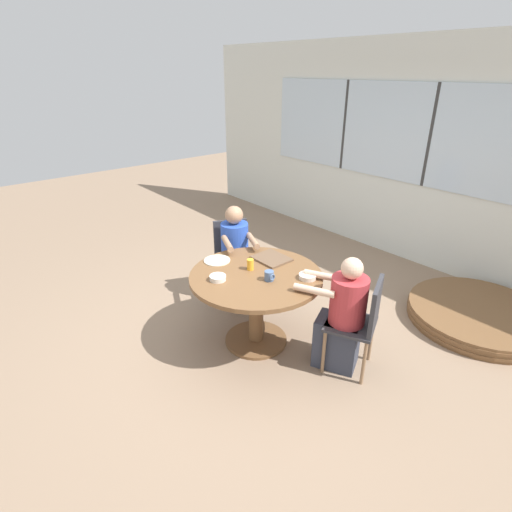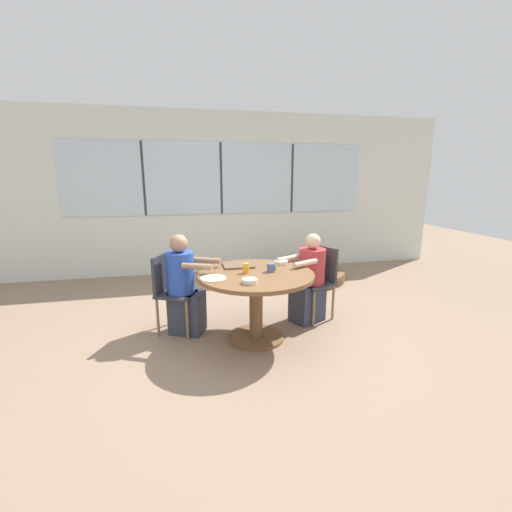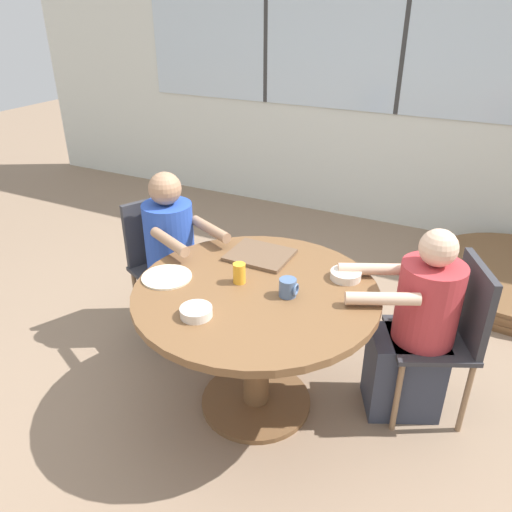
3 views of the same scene
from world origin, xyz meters
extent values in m
plane|color=#8C725B|center=(0.00, 0.00, 0.00)|extent=(16.00, 16.00, 0.00)
cube|color=silver|center=(0.00, 2.83, 1.40)|extent=(8.40, 0.06, 2.80)
cube|color=silver|center=(0.00, 2.79, 1.67)|extent=(5.20, 0.02, 1.22)
cube|color=#333333|center=(-1.30, 2.79, 1.67)|extent=(0.04, 0.01, 1.22)
cube|color=#333333|center=(0.00, 2.79, 1.67)|extent=(0.04, 0.01, 1.22)
cube|color=#333333|center=(1.30, 2.79, 1.67)|extent=(0.04, 0.01, 1.22)
cylinder|color=brown|center=(0.00, 0.00, 0.72)|extent=(1.21, 1.21, 0.04)
cylinder|color=brown|center=(0.00, 0.00, 0.35)|extent=(0.14, 0.14, 0.70)
cylinder|color=brown|center=(0.00, 0.00, 0.01)|extent=(0.60, 0.60, 0.03)
cube|color=#333338|center=(-0.80, 0.37, 0.45)|extent=(0.53, 0.53, 0.03)
cube|color=#333338|center=(-0.97, 0.44, 0.67)|extent=(0.19, 0.36, 0.42)
cylinder|color=#8C6B4C|center=(-0.58, 0.45, 0.22)|extent=(0.03, 0.03, 0.44)
cylinder|color=#8C6B4C|center=(-0.72, 0.14, 0.22)|extent=(0.03, 0.03, 0.44)
cylinder|color=#8C6B4C|center=(-0.89, 0.59, 0.22)|extent=(0.03, 0.03, 0.44)
cylinder|color=#8C6B4C|center=(-1.03, 0.28, 0.22)|extent=(0.03, 0.03, 0.44)
cube|color=#333338|center=(0.80, 0.38, 0.45)|extent=(0.53, 0.53, 0.03)
cube|color=#333338|center=(0.96, 0.45, 0.67)|extent=(0.19, 0.36, 0.42)
cylinder|color=#8C6B4C|center=(0.72, 0.15, 0.22)|extent=(0.03, 0.03, 0.44)
cylinder|color=#8C6B4C|center=(0.57, 0.46, 0.22)|extent=(0.03, 0.03, 0.44)
cylinder|color=#8C6B4C|center=(1.03, 0.29, 0.22)|extent=(0.03, 0.03, 0.44)
cylinder|color=#8C6B4C|center=(0.88, 0.60, 0.22)|extent=(0.03, 0.03, 0.44)
cube|color=#333847|center=(-0.71, 0.33, 0.23)|extent=(0.44, 0.39, 0.46)
cylinder|color=#284CB7|center=(-0.77, 0.35, 0.69)|extent=(0.30, 0.30, 0.46)
sphere|color=#A37A5B|center=(-0.77, 0.35, 1.01)|extent=(0.19, 0.19, 0.19)
cylinder|color=#A37A5B|center=(-0.48, 0.37, 0.81)|extent=(0.32, 0.19, 0.06)
cylinder|color=#A37A5B|center=(-0.59, 0.12, 0.81)|extent=(0.32, 0.19, 0.06)
cube|color=#333847|center=(0.71, 0.33, 0.23)|extent=(0.45, 0.41, 0.46)
cylinder|color=#B23338|center=(0.76, 0.36, 0.67)|extent=(0.31, 0.31, 0.42)
sphere|color=#DBB293|center=(0.76, 0.36, 0.97)|extent=(0.18, 0.18, 0.18)
cylinder|color=#DBB293|center=(0.58, 0.12, 0.78)|extent=(0.33, 0.20, 0.06)
cylinder|color=#DBB293|center=(0.47, 0.37, 0.78)|extent=(0.33, 0.20, 0.06)
cube|color=brown|center=(-0.13, 0.31, 0.75)|extent=(0.33, 0.28, 0.02)
cylinder|color=slate|center=(0.16, 0.01, 0.78)|extent=(0.08, 0.08, 0.09)
torus|color=slate|center=(0.20, 0.01, 0.78)|extent=(0.01, 0.06, 0.06)
cylinder|color=gold|center=(-0.10, 0.02, 0.79)|extent=(0.06, 0.06, 0.10)
cylinder|color=silver|center=(-0.13, -0.33, 0.76)|extent=(0.14, 0.14, 0.04)
cylinder|color=silver|center=(0.36, 0.29, 0.76)|extent=(0.15, 0.15, 0.04)
cylinder|color=beige|center=(-0.45, -0.11, 0.74)|extent=(0.25, 0.25, 0.01)
cylinder|color=brown|center=(1.26, 2.00, 0.01)|extent=(1.40, 1.40, 0.03)
cylinder|color=brown|center=(1.26, 2.00, 0.04)|extent=(1.42, 1.42, 0.03)
cylinder|color=brown|center=(1.26, 2.00, 0.07)|extent=(1.40, 1.40, 0.03)
cylinder|color=brown|center=(1.26, 2.00, 0.10)|extent=(1.42, 1.42, 0.03)
cylinder|color=brown|center=(1.26, 2.00, 0.14)|extent=(1.40, 1.40, 0.03)
camera|label=1|loc=(2.42, -2.07, 2.42)|focal=28.00mm
camera|label=2|loc=(-0.74, -3.32, 1.72)|focal=24.00mm
camera|label=3|loc=(0.93, -1.85, 2.00)|focal=35.00mm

